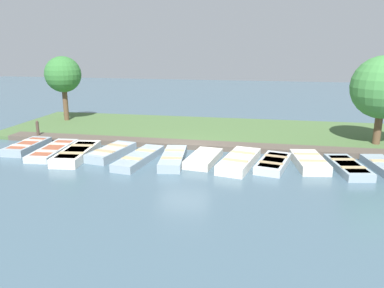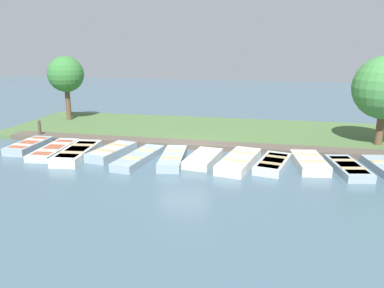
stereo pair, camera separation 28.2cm
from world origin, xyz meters
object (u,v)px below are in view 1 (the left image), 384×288
Objects in this scene: rowboat_2 at (77,153)px; rowboat_9 at (309,162)px; rowboat_3 at (111,152)px; rowboat_7 at (239,161)px; rowboat_1 at (53,150)px; park_tree_far_left at (63,75)px; rowboat_10 at (348,167)px; mooring_post_near at (38,130)px; park_tree_left at (383,88)px; rowboat_4 at (139,158)px; rowboat_8 at (273,163)px; rowboat_6 at (204,158)px; rowboat_0 at (28,146)px; rowboat_5 at (173,158)px.

rowboat_2 is 10.80m from rowboat_9.
rowboat_3 is (-0.55, 1.53, -0.01)m from rowboat_2.
rowboat_1 is at bearing -79.79° from rowboat_7.
rowboat_10 is at bearing 67.32° from park_tree_far_left.
mooring_post_near is 0.23× the size of park_tree_left.
rowboat_3 reaches higher than rowboat_10.
rowboat_4 is 3.35× the size of mooring_post_near.
rowboat_10 is (-0.47, 9.20, -0.01)m from rowboat_4.
mooring_post_near is (-2.48, -13.06, 0.38)m from rowboat_8.
mooring_post_near reaches higher than rowboat_6.
park_tree_left is (-4.79, 11.43, 2.95)m from rowboat_4.
mooring_post_near is (-2.29, -5.38, 0.35)m from rowboat_3.
mooring_post_near is (-2.57, -11.57, 0.34)m from rowboat_7.
mooring_post_near is 18.70m from park_tree_left.
park_tree_left reaches higher than rowboat_0.
park_tree_left reaches higher than rowboat_3.
rowboat_4 is 1.32× the size of rowboat_6.
rowboat_5 is (0.40, 3.18, -0.00)m from rowboat_3.
rowboat_0 is 2.55× the size of mooring_post_near.
rowboat_2 is at bearing 69.08° from rowboat_1.
rowboat_4 is at bearing 67.62° from mooring_post_near.
rowboat_3 is 1.10× the size of rowboat_6.
rowboat_8 is at bearing 86.14° from rowboat_2.
rowboat_10 is at bearing 85.54° from rowboat_1.
rowboat_9 is at bearing 110.15° from rowboat_7.
park_tree_left is at bearing 142.05° from rowboat_8.
rowboat_1 is at bearing -112.62° from rowboat_2.
rowboat_2 is 0.99× the size of rowboat_4.
rowboat_10 is at bearing 103.45° from rowboat_7.
rowboat_7 is 1.24× the size of rowboat_9.
rowboat_8 is 0.97× the size of rowboat_10.
rowboat_1 is at bearing -77.64° from rowboat_3.
rowboat_7 is 0.75× the size of park_tree_left.
rowboat_9 is at bearing 66.24° from park_tree_far_left.
rowboat_7 is (0.19, 9.24, 0.06)m from rowboat_1.
rowboat_1 is at bearing -77.81° from rowboat_8.
rowboat_0 is 6.32m from rowboat_4.
rowboat_0 reaches higher than rowboat_4.
rowboat_3 is at bearing -104.04° from rowboat_5.
rowboat_2 is 1.30× the size of rowboat_6.
rowboat_5 is (-0.19, 1.57, 0.02)m from rowboat_4.
rowboat_4 is at bearing -67.26° from park_tree_left.
park_tree_left reaches higher than rowboat_1.
rowboat_9 reaches higher than rowboat_6.
rowboat_1 is at bearing 24.11° from park_tree_far_left.
rowboat_3 is 6.20m from rowboat_7.
rowboat_1 is 13.85m from rowboat_10.
rowboat_10 is at bearing 97.24° from rowboat_6.
rowboat_2 reaches higher than rowboat_9.
rowboat_7 reaches higher than rowboat_1.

